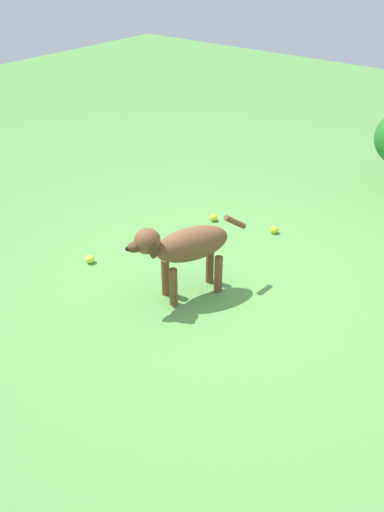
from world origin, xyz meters
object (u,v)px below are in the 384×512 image
object	(u,v)px
tennis_ball_1	(214,217)
tennis_ball_3	(274,230)
dog	(185,247)
tennis_ball_2	(90,259)
tennis_ball_0	(144,246)

from	to	relation	value
tennis_ball_1	tennis_ball_3	world-z (taller)	same
dog	tennis_ball_2	world-z (taller)	dog
tennis_ball_1	tennis_ball_3	distance (m)	0.54
dog	tennis_ball_2	size ratio (longest dim) A/B	12.00
dog	tennis_ball_3	distance (m)	1.16
tennis_ball_2	tennis_ball_3	bearing A→B (deg)	55.46
tennis_ball_1	dog	bearing A→B (deg)	-64.07
tennis_ball_0	tennis_ball_3	distance (m)	1.09
dog	tennis_ball_1	distance (m)	1.13
tennis_ball_2	tennis_ball_3	size ratio (longest dim) A/B	1.00
tennis_ball_1	tennis_ball_2	bearing A→B (deg)	-107.22
tennis_ball_2	tennis_ball_0	bearing A→B (deg)	64.64
tennis_ball_2	tennis_ball_3	distance (m)	1.52
dog	tennis_ball_1	world-z (taller)	dog
tennis_ball_1	tennis_ball_2	world-z (taller)	same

